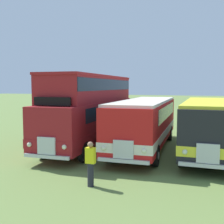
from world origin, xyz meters
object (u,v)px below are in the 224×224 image
(bus_first_in_row, at_px, (92,107))
(bus_second_in_row, at_px, (145,120))
(bus_third_in_row, at_px, (208,123))
(marshal_person, at_px, (90,164))

(bus_first_in_row, xyz_separation_m, bus_second_in_row, (3.57, -0.07, -0.72))
(bus_second_in_row, bearing_deg, bus_third_in_row, 3.33)
(bus_first_in_row, distance_m, bus_third_in_row, 7.18)
(bus_second_in_row, xyz_separation_m, bus_third_in_row, (3.57, 0.21, -0.00))
(marshal_person, bearing_deg, bus_second_in_row, 85.57)
(bus_first_in_row, distance_m, marshal_person, 7.79)
(marshal_person, bearing_deg, bus_third_in_row, 60.08)
(bus_second_in_row, height_order, bus_third_in_row, same)
(bus_first_in_row, height_order, bus_third_in_row, bus_first_in_row)
(bus_first_in_row, relative_size, bus_second_in_row, 1.09)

